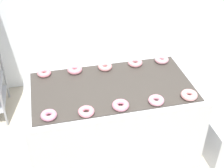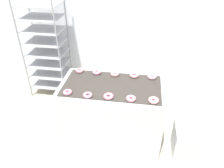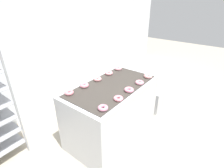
# 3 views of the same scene
# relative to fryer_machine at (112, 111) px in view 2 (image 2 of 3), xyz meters

# --- Properties ---
(ground_plane) EXTENTS (14.00, 14.00, 0.00)m
(ground_plane) POSITION_rel_fryer_machine_xyz_m (-0.00, -0.64, -0.44)
(ground_plane) COLOR #B2A893
(wall_back) EXTENTS (8.00, 0.05, 2.80)m
(wall_back) POSITION_rel_fryer_machine_xyz_m (-0.00, 1.49, 0.96)
(wall_back) COLOR silver
(wall_back) RESTS_ON ground_plane
(fryer_machine) EXTENTS (1.39, 0.77, 0.88)m
(fryer_machine) POSITION_rel_fryer_machine_xyz_m (0.00, 0.00, 0.00)
(fryer_machine) COLOR #B7BABF
(fryer_machine) RESTS_ON ground_plane
(baking_rack_cart) EXTENTS (0.69, 0.54, 1.79)m
(baking_rack_cart) POSITION_rel_fryer_machine_xyz_m (-1.34, 1.00, 0.47)
(baking_rack_cart) COLOR gray
(baking_rack_cart) RESTS_ON ground_plane
(glaze_bin) EXTENTS (0.29, 0.38, 0.41)m
(glaze_bin) POSITION_rel_fryer_machine_xyz_m (1.03, -0.18, -0.23)
(glaze_bin) COLOR #B7BABF
(glaze_bin) RESTS_ON ground_plane
(donut_near_leftmost) EXTENTS (0.12, 0.12, 0.04)m
(donut_near_leftmost) POSITION_rel_fryer_machine_xyz_m (-0.52, -0.27, 0.46)
(donut_near_leftmost) COLOR #CF7F99
(donut_near_leftmost) RESTS_ON fryer_machine
(donut_near_left) EXTENTS (0.12, 0.12, 0.04)m
(donut_near_left) POSITION_rel_fryer_machine_xyz_m (-0.26, -0.29, 0.46)
(donut_near_left) COLOR pink
(donut_near_left) RESTS_ON fryer_machine
(donut_near_center) EXTENTS (0.13, 0.13, 0.04)m
(donut_near_center) POSITION_rel_fryer_machine_xyz_m (-0.00, -0.28, 0.46)
(donut_near_center) COLOR pink
(donut_near_center) RESTS_ON fryer_machine
(donut_near_right) EXTENTS (0.12, 0.12, 0.04)m
(donut_near_right) POSITION_rel_fryer_machine_xyz_m (0.27, -0.28, 0.46)
(donut_near_right) COLOR pink
(donut_near_right) RESTS_ON fryer_machine
(donut_near_rightmost) EXTENTS (0.13, 0.13, 0.05)m
(donut_near_rightmost) POSITION_rel_fryer_machine_xyz_m (0.54, -0.28, 0.46)
(donut_near_rightmost) COLOR pink
(donut_near_rightmost) RESTS_ON fryer_machine
(donut_far_leftmost) EXTENTS (0.12, 0.12, 0.04)m
(donut_far_leftmost) POSITION_rel_fryer_machine_xyz_m (-0.52, 0.29, 0.46)
(donut_far_leftmost) COLOR #D68089
(donut_far_leftmost) RESTS_ON fryer_machine
(donut_far_left) EXTENTS (0.13, 0.13, 0.05)m
(donut_far_left) POSITION_rel_fryer_machine_xyz_m (-0.26, 0.28, 0.46)
(donut_far_left) COLOR pink
(donut_far_left) RESTS_ON fryer_machine
(donut_far_center) EXTENTS (0.12, 0.12, 0.04)m
(donut_far_center) POSITION_rel_fryer_machine_xyz_m (0.00, 0.27, 0.46)
(donut_far_center) COLOR pink
(donut_far_center) RESTS_ON fryer_machine
(donut_far_right) EXTENTS (0.13, 0.13, 0.04)m
(donut_far_right) POSITION_rel_fryer_machine_xyz_m (0.27, 0.27, 0.46)
(donut_far_right) COLOR pink
(donut_far_right) RESTS_ON fryer_machine
(donut_far_rightmost) EXTENTS (0.13, 0.13, 0.04)m
(donut_far_rightmost) POSITION_rel_fryer_machine_xyz_m (0.52, 0.27, 0.46)
(donut_far_rightmost) COLOR #D08F9A
(donut_far_rightmost) RESTS_ON fryer_machine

